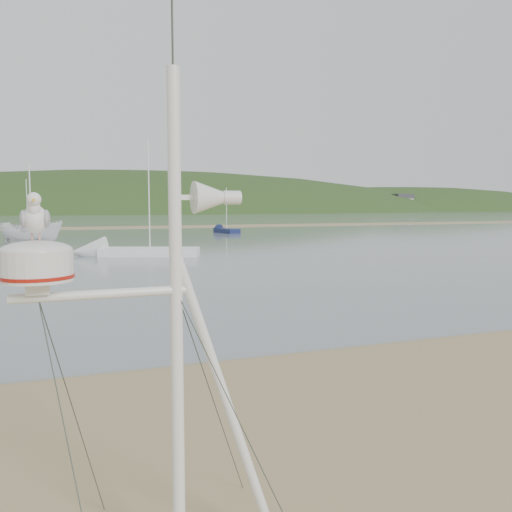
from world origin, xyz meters
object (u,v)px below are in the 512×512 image
object	(u,v)px
mast_rig	(172,433)
sailboat_blue_far	(221,230)
boat_white	(31,213)
sailboat_dark_mid	(37,232)
sailboat_white_near	(114,252)

from	to	relation	value
mast_rig	sailboat_blue_far	world-z (taller)	mast_rig
boat_white	sailboat_blue_far	world-z (taller)	sailboat_blue_far
mast_rig	sailboat_dark_mid	xyz separation A→B (m)	(-2.26, 57.56, -0.96)
mast_rig	boat_white	size ratio (longest dim) A/B	1.04
boat_white	sailboat_blue_far	distance (m)	24.04
boat_white	sailboat_blue_far	xyz separation A→B (m)	(19.70, 13.60, -2.25)
boat_white	sailboat_dark_mid	size ratio (longest dim) A/B	0.80
sailboat_dark_mid	sailboat_white_near	bearing A→B (deg)	-79.72
mast_rig	boat_white	bearing A→B (deg)	93.17
mast_rig	sailboat_white_near	size ratio (longest dim) A/B	0.65
sailboat_dark_mid	sailboat_blue_far	bearing A→B (deg)	-7.79
boat_white	sailboat_blue_far	bearing A→B (deg)	-31.87
sailboat_dark_mid	sailboat_white_near	size ratio (longest dim) A/B	0.78
mast_rig	sailboat_white_near	bearing A→B (deg)	84.74
sailboat_dark_mid	sailboat_blue_far	size ratio (longest dim) A/B	1.13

